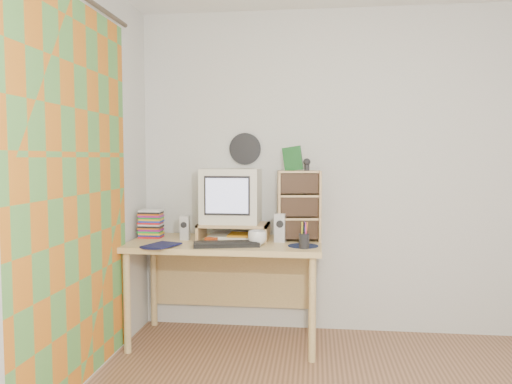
% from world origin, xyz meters
% --- Properties ---
extents(back_wall, '(3.50, 0.00, 3.50)m').
position_xyz_m(back_wall, '(0.00, 1.75, 1.25)').
color(back_wall, silver).
rests_on(back_wall, floor).
extents(left_wall, '(0.00, 3.50, 3.50)m').
position_xyz_m(left_wall, '(-1.75, 0.00, 1.25)').
color(left_wall, silver).
rests_on(left_wall, floor).
extents(curtain, '(0.00, 2.20, 2.20)m').
position_xyz_m(curtain, '(-1.71, 0.48, 1.15)').
color(curtain, '#C86D1C').
rests_on(curtain, left_wall).
extents(wall_disc, '(0.25, 0.02, 0.25)m').
position_xyz_m(wall_disc, '(-0.93, 1.73, 1.43)').
color(wall_disc, black).
rests_on(wall_disc, back_wall).
extents(desk, '(1.40, 0.70, 0.75)m').
position_xyz_m(desk, '(-1.03, 1.44, 0.62)').
color(desk, '#DEBA77').
rests_on(desk, floor).
extents(monitor_riser, '(0.52, 0.30, 0.12)m').
position_xyz_m(monitor_riser, '(-0.98, 1.48, 0.84)').
color(monitor_riser, tan).
rests_on(monitor_riser, desk).
extents(crt_monitor, '(0.44, 0.44, 0.41)m').
position_xyz_m(crt_monitor, '(-1.01, 1.53, 1.07)').
color(crt_monitor, silver).
rests_on(crt_monitor, monitor_riser).
extents(speaker_left, '(0.07, 0.07, 0.18)m').
position_xyz_m(speaker_left, '(-1.34, 1.42, 0.84)').
color(speaker_left, silver).
rests_on(speaker_left, desk).
extents(speaker_right, '(0.09, 0.09, 0.21)m').
position_xyz_m(speaker_right, '(-0.63, 1.41, 0.85)').
color(speaker_right, silver).
rests_on(speaker_right, desk).
extents(keyboard, '(0.47, 0.25, 0.03)m').
position_xyz_m(keyboard, '(-0.98, 1.18, 0.77)').
color(keyboard, black).
rests_on(keyboard, desk).
extents(dvd_stack, '(0.17, 0.12, 0.24)m').
position_xyz_m(dvd_stack, '(-1.62, 1.49, 0.87)').
color(dvd_stack, brown).
rests_on(dvd_stack, desk).
extents(cd_rack, '(0.33, 0.20, 0.52)m').
position_xyz_m(cd_rack, '(-0.50, 1.48, 1.01)').
color(cd_rack, tan).
rests_on(cd_rack, desk).
extents(mug, '(0.13, 0.13, 0.10)m').
position_xyz_m(mug, '(-0.78, 1.25, 0.80)').
color(mug, silver).
rests_on(mug, desk).
extents(diary, '(0.26, 0.23, 0.04)m').
position_xyz_m(diary, '(-1.50, 1.13, 0.77)').
color(diary, '#10133D').
rests_on(diary, desk).
extents(mousepad, '(0.27, 0.27, 0.00)m').
position_xyz_m(mousepad, '(-0.46, 1.25, 0.75)').
color(mousepad, black).
rests_on(mousepad, desk).
extents(pen_cup, '(0.08, 0.08, 0.14)m').
position_xyz_m(pen_cup, '(-0.45, 1.16, 0.82)').
color(pen_cup, black).
rests_on(pen_cup, desk).
extents(papers, '(0.31, 0.23, 0.04)m').
position_xyz_m(papers, '(-0.96, 1.51, 0.77)').
color(papers, white).
rests_on(papers, desk).
extents(red_box, '(0.09, 0.07, 0.04)m').
position_xyz_m(red_box, '(-1.11, 1.29, 0.77)').
color(red_box, '#B33A13').
rests_on(red_box, desk).
extents(game_box, '(0.14, 0.06, 0.17)m').
position_xyz_m(game_box, '(-0.54, 1.48, 1.35)').
color(game_box, '#175220').
rests_on(game_box, cd_rack).
extents(webcam, '(0.06, 0.06, 0.09)m').
position_xyz_m(webcam, '(-0.44, 1.44, 1.31)').
color(webcam, black).
rests_on(webcam, cd_rack).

